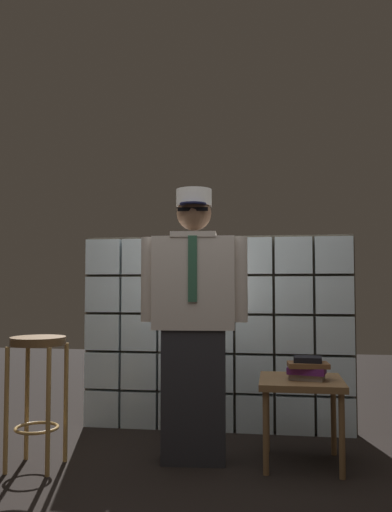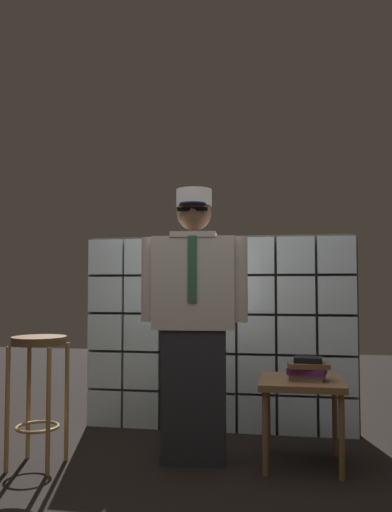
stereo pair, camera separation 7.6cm
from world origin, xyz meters
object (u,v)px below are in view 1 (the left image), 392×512
object	(u,v)px
standing_person	(194,318)
side_table	(301,390)
book_stack	(307,368)
bar_stool	(38,370)

from	to	relation	value
standing_person	side_table	xyz separation A→B (m)	(0.68, 0.06, -0.45)
standing_person	book_stack	bearing A→B (deg)	-2.10
side_table	book_stack	bearing A→B (deg)	-39.35
side_table	book_stack	size ratio (longest dim) A/B	2.00
bar_stool	side_table	distance (m)	1.66
side_table	bar_stool	bearing A→B (deg)	-169.48
bar_stool	side_table	xyz separation A→B (m)	(1.63, 0.30, -0.13)
bar_stool	book_stack	bearing A→B (deg)	9.23
book_stack	standing_person	bearing A→B (deg)	-177.68
standing_person	bar_stool	size ratio (longest dim) A/B	2.18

